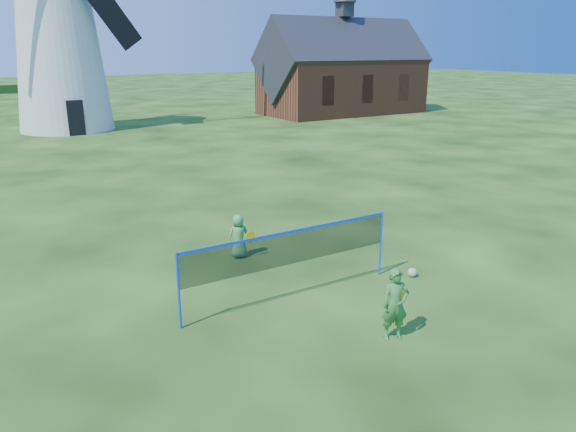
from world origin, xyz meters
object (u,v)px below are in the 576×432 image
(player_girl, at_px, (395,304))
(player_boy, at_px, (239,236))
(badminton_net, at_px, (291,249))
(chapel, at_px, (343,73))
(windmill, at_px, (57,31))
(play_ball, at_px, (412,272))

(player_girl, relative_size, player_boy, 1.20)
(badminton_net, bearing_deg, player_girl, -73.08)
(chapel, xyz_separation_m, player_boy, (-22.41, -25.19, -2.68))
(chapel, bearing_deg, player_boy, -131.65)
(windmill, distance_m, badminton_net, 30.02)
(play_ball, bearing_deg, windmill, 93.93)
(player_boy, bearing_deg, windmill, -79.01)
(chapel, relative_size, player_boy, 11.98)
(chapel, height_order, play_ball, chapel)
(chapel, xyz_separation_m, player_girl, (-21.84, -30.42, -2.57))
(chapel, height_order, player_boy, chapel)
(windmill, height_order, play_ball, windmill)
(badminton_net, bearing_deg, player_boy, 86.51)
(badminton_net, height_order, player_boy, badminton_net)
(badminton_net, bearing_deg, chapel, 51.10)
(badminton_net, xyz_separation_m, player_boy, (0.17, 2.79, -0.57))
(play_ball, bearing_deg, chapel, 55.61)
(player_boy, bearing_deg, chapel, -118.88)
(player_boy, bearing_deg, player_girl, 109.01)
(play_ball, bearing_deg, badminton_net, 170.34)
(windmill, bearing_deg, player_girl, -90.47)
(player_boy, relative_size, play_ball, 5.19)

